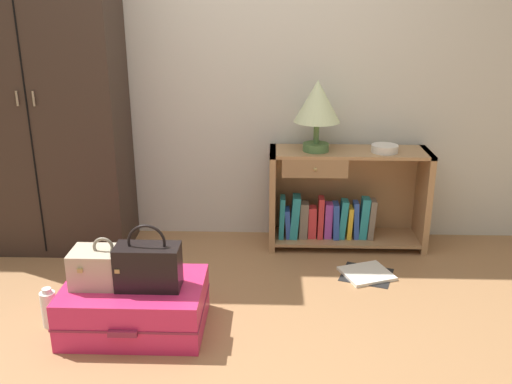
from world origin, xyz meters
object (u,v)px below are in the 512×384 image
at_px(train_case, 105,267).
at_px(open_book_on_floor, 367,274).
at_px(bookshelf, 340,201).
at_px(bowl, 385,149).
at_px(wardrobe, 41,92).
at_px(suitcase_large, 135,306).
at_px(bottle, 49,308).
at_px(handbag, 148,266).
at_px(table_lamp, 317,104).

xyz_separation_m(train_case, open_book_on_floor, (1.42, 0.63, -0.34)).
bearing_deg(bookshelf, bowl, -10.75).
distance_m(wardrobe, bowl, 2.23).
bearing_deg(suitcase_large, bottle, 179.08).
relative_size(bookshelf, bottle, 4.88).
relative_size(wardrobe, handbag, 6.22).
distance_m(table_lamp, bowl, 0.53).
bearing_deg(bowl, open_book_on_floor, -108.04).
bearing_deg(handbag, bottle, 176.34).
bearing_deg(wardrobe, bottle, -72.14).
bearing_deg(suitcase_large, bowl, 36.22).
xyz_separation_m(bookshelf, train_case, (-1.30, -1.09, 0.03)).
height_order(bowl, train_case, bowl).
bearing_deg(handbag, suitcase_large, 162.90).
xyz_separation_m(suitcase_large, bottle, (-0.45, 0.01, -0.03)).
distance_m(bottle, open_book_on_floor, 1.85).
xyz_separation_m(bowl, suitcase_large, (-1.42, -1.04, -0.57)).
height_order(wardrobe, handbag, wardrobe).
height_order(bookshelf, bowl, bowl).
distance_m(bowl, bottle, 2.23).
relative_size(table_lamp, bowl, 2.67).
height_order(table_lamp, suitcase_large, table_lamp).
bearing_deg(wardrobe, open_book_on_floor, -10.94).
xyz_separation_m(suitcase_large, train_case, (-0.14, -0.00, 0.22)).
distance_m(table_lamp, open_book_on_floor, 1.11).
distance_m(bookshelf, table_lamp, 0.69).
relative_size(table_lamp, bottle, 2.13).
xyz_separation_m(wardrobe, handbag, (0.87, -1.05, -0.68)).
xyz_separation_m(table_lamp, bottle, (-1.43, -1.05, -0.88)).
relative_size(bookshelf, open_book_on_floor, 2.84).
xyz_separation_m(handbag, bottle, (-0.54, 0.03, -0.27)).
bearing_deg(table_lamp, wardrobe, -178.88).
relative_size(bookshelf, handbag, 3.11).
xyz_separation_m(bookshelf, handbag, (-1.07, -1.12, 0.05)).
bearing_deg(wardrobe, handbag, -50.39).
xyz_separation_m(wardrobe, open_book_on_floor, (2.07, -0.40, -1.05)).
bearing_deg(wardrobe, suitcase_large, -52.67).
relative_size(wardrobe, open_book_on_floor, 5.67).
relative_size(wardrobe, bottle, 9.77).
height_order(table_lamp, open_book_on_floor, table_lamp).
relative_size(bookshelf, bowl, 6.12).
bearing_deg(bottle, bookshelf, 33.87).
xyz_separation_m(bowl, open_book_on_floor, (-0.14, -0.42, -0.69)).
bearing_deg(suitcase_large, handbag, -17.10).
height_order(bookshelf, handbag, bookshelf).
bearing_deg(bowl, handbag, -141.27).
distance_m(bookshelf, open_book_on_floor, 0.57).
distance_m(bowl, handbag, 1.74).
distance_m(wardrobe, table_lamp, 1.76).
bearing_deg(train_case, bottle, 178.49).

